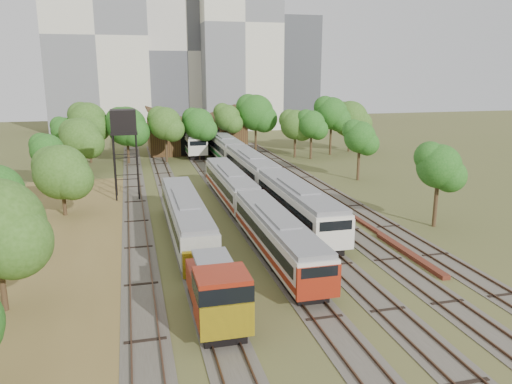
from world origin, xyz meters
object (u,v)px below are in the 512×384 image
object	(u,v)px
railcar_green_set	(251,169)
shunter_locomotive	(217,293)
railcar_red_set	(250,206)
water_tower	(124,124)

from	to	relation	value
railcar_green_set	shunter_locomotive	world-z (taller)	railcar_green_set
railcar_red_set	railcar_green_set	xyz separation A→B (m)	(4.00, 15.79, 0.22)
railcar_green_set	water_tower	distance (m)	16.18
railcar_green_set	shunter_locomotive	bearing A→B (deg)	-106.91
railcar_red_set	railcar_green_set	distance (m)	16.29
shunter_locomotive	water_tower	world-z (taller)	water_tower
railcar_green_set	shunter_locomotive	distance (m)	34.37
railcar_red_set	shunter_locomotive	bearing A→B (deg)	-109.34
shunter_locomotive	water_tower	size ratio (longest dim) A/B	0.84
railcar_red_set	shunter_locomotive	world-z (taller)	shunter_locomotive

